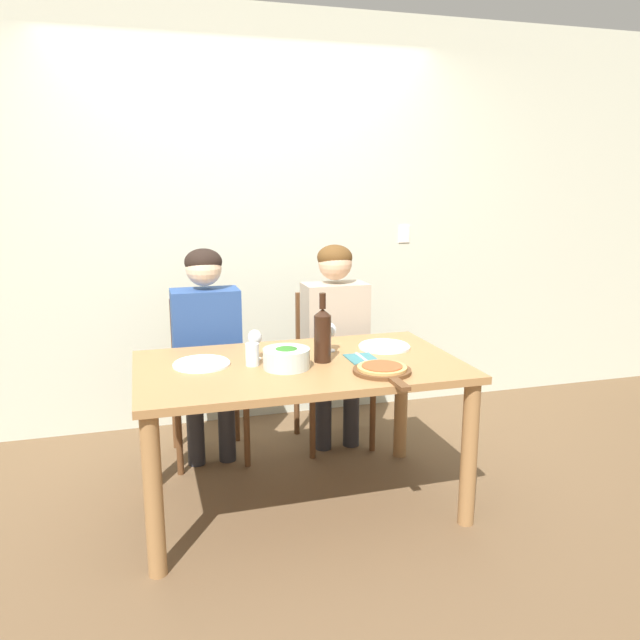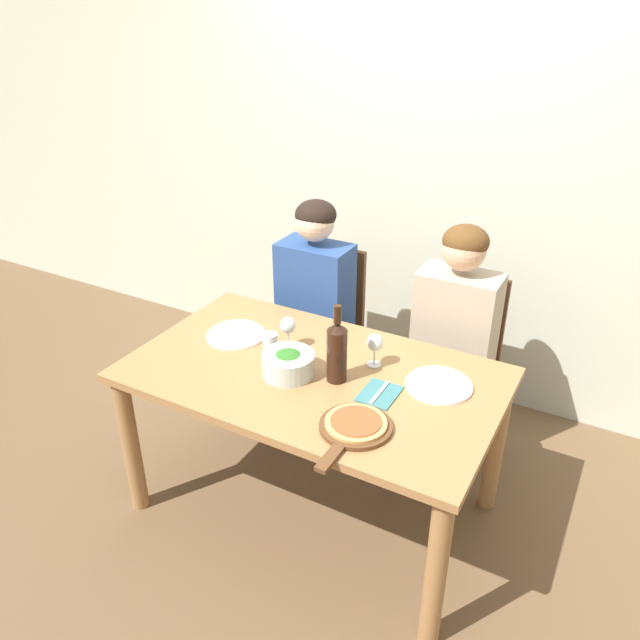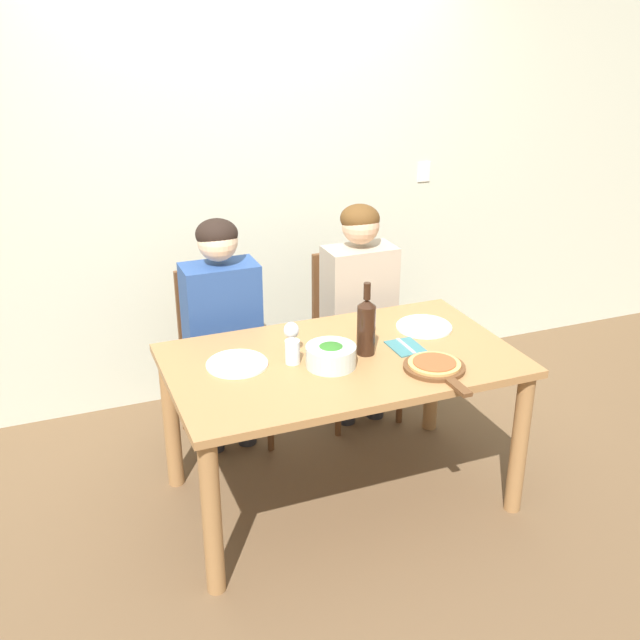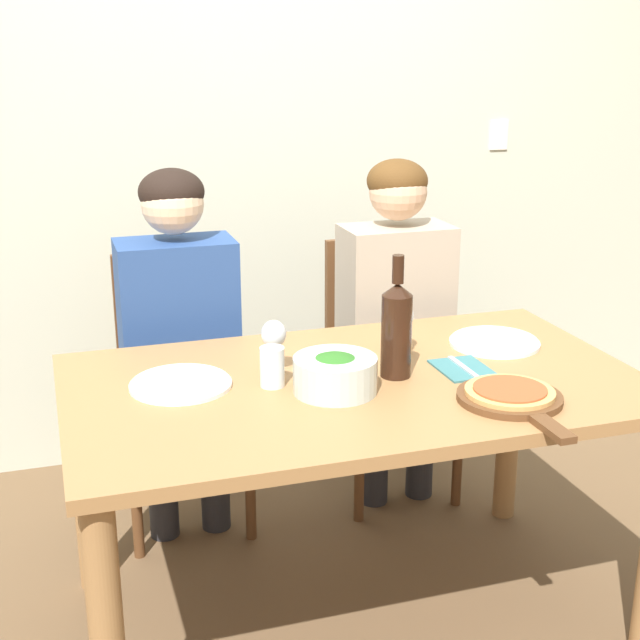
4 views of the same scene
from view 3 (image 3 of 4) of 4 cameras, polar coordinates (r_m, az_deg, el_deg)
The scene contains 16 objects.
ground_plane at distance 3.75m, azimuth 1.52°, elevation -13.19°, with size 40.00×40.00×0.00m, color brown.
back_wall at distance 4.35m, azimuth -5.21°, elevation 11.43°, with size 10.00×0.06×2.70m.
dining_table at distance 3.42m, azimuth 1.64°, elevation -4.52°, with size 1.56×0.92×0.75m.
chair_left at distance 4.03m, azimuth -7.67°, elevation -2.21°, with size 0.42×0.42×0.93m.
chair_right at distance 4.26m, azimuth 2.41°, elevation -0.59°, with size 0.42×0.42×0.93m.
person_woman at distance 3.83m, azimuth -7.45°, elevation 0.44°, with size 0.47×0.51×1.25m.
person_man at distance 4.07m, azimuth 3.10°, elevation 1.98°, with size 0.47×0.51×1.25m.
wine_bottle at distance 3.35m, azimuth 3.54°, elevation -0.40°, with size 0.08×0.08×0.34m.
broccoli_bowl at distance 3.26m, azimuth 0.84°, elevation -2.74°, with size 0.22×0.22×0.10m.
dinner_plate_left at distance 3.30m, azimuth -6.34°, elevation -3.31°, with size 0.27×0.27×0.02m.
dinner_plate_right at distance 3.69m, azimuth 7.93°, elevation -0.48°, with size 0.27×0.27×0.02m.
pizza_on_board at distance 3.28m, azimuth 8.79°, elevation -3.53°, with size 0.27×0.41×0.04m.
wine_glass_left at distance 3.36m, azimuth -2.19°, elevation -0.91°, with size 0.07×0.07×0.15m.
wine_glass_right at distance 3.54m, azimuth 3.65°, elevation 0.35°, with size 0.07×0.07×0.15m.
water_tumbler at distance 3.29m, azimuth -2.11°, elevation -2.44°, with size 0.07×0.07×0.11m.
fork_on_napkin at distance 3.47m, azimuth 6.56°, elevation -2.05°, with size 0.14×0.18×0.01m.
Camera 3 is at (-1.21, -2.78, 2.22)m, focal length 42.00 mm.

